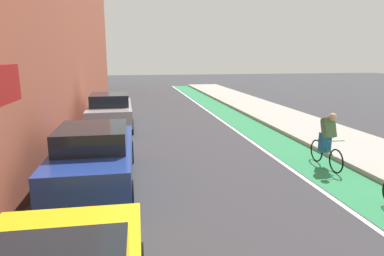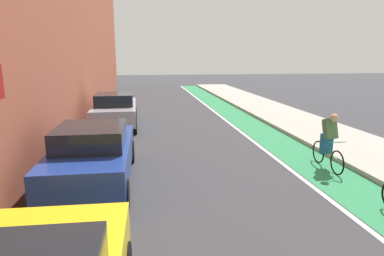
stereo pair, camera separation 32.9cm
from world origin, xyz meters
name	(u,v)px [view 1 (the left image)]	position (x,y,z in m)	size (l,w,h in m)	color
ground_plane	(182,132)	(0.00, 15.98, 0.00)	(87.89, 87.89, 0.00)	#38383D
bike_lane_paint	(240,121)	(3.25, 17.98, 0.00)	(1.60, 39.95, 0.00)	#2D8451
lane_divider_stripe	(222,121)	(2.35, 17.98, 0.00)	(0.12, 39.95, 0.00)	white
sidewalk_right	(284,118)	(5.61, 17.98, 0.07)	(3.12, 39.95, 0.14)	#A8A59E
parked_sedan_blue	(95,155)	(-3.00, 10.51, 0.78)	(1.89, 4.41, 1.53)	navy
parked_sedan_silver	(110,110)	(-3.00, 17.57, 0.79)	(1.97, 4.54, 1.53)	#9EA0A8
cyclist_trailing	(327,138)	(3.42, 10.77, 0.85)	(0.48, 1.73, 1.62)	black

